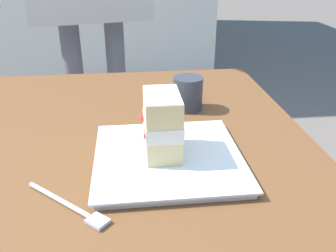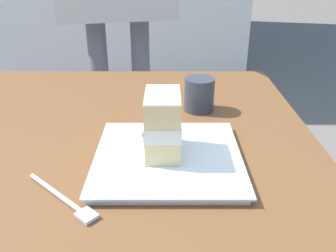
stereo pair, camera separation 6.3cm
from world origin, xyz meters
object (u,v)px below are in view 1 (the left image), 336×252
object	(u,v)px
patio_table	(103,232)
dessert_plate	(168,158)
coffee_cup	(188,93)
dessert_fork	(71,206)
cake_slice	(162,125)

from	to	relation	value
patio_table	dessert_plate	xyz separation A→B (m)	(-0.05, 0.12, 0.12)
dessert_plate	coffee_cup	bearing A→B (deg)	162.71
coffee_cup	dessert_fork	bearing A→B (deg)	-33.38
coffee_cup	patio_table	bearing A→B (deg)	-34.40
patio_table	cake_slice	xyz separation A→B (m)	(-0.06, 0.11, 0.19)
dessert_plate	coffee_cup	size ratio (longest dim) A/B	3.30
dessert_fork	coffee_cup	distance (m)	0.43
coffee_cup	dessert_plate	bearing A→B (deg)	-17.29
patio_table	dessert_fork	distance (m)	0.14
cake_slice	dessert_fork	distance (m)	0.21
patio_table	cake_slice	world-z (taller)	cake_slice
dessert_plate	cake_slice	distance (m)	0.07
cake_slice	patio_table	bearing A→B (deg)	-63.62
cake_slice	dessert_plate	bearing A→B (deg)	54.35
dessert_plate	dessert_fork	bearing A→B (deg)	-54.00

